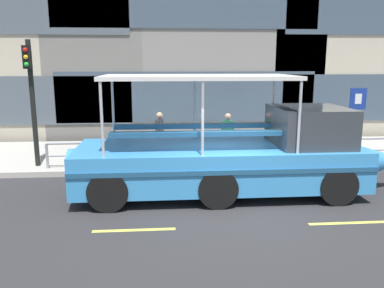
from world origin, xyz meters
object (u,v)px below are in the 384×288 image
at_px(traffic_light_pole, 31,91).
at_px(duck_tour_boat, 238,156).
at_px(pedestrian_mid_left, 228,131).
at_px(pedestrian_mid_right, 160,131).
at_px(parking_sign, 357,111).
at_px(pedestrian_near_bow, 302,129).

distance_m(traffic_light_pole, duck_tour_boat, 6.98).
distance_m(pedestrian_mid_left, pedestrian_mid_right, 2.43).
xyz_separation_m(traffic_light_pole, parking_sign, (11.13, 0.41, -0.78)).
height_order(parking_sign, pedestrian_mid_left, parking_sign).
bearing_deg(duck_tour_boat, pedestrian_mid_right, 122.05).
xyz_separation_m(duck_tour_boat, pedestrian_mid_right, (-2.16, 3.45, 0.14)).
bearing_deg(parking_sign, pedestrian_near_bow, 157.70).
xyz_separation_m(parking_sign, pedestrian_mid_left, (-4.62, 0.19, -0.72)).
bearing_deg(pedestrian_mid_left, traffic_light_pole, -174.74).
bearing_deg(pedestrian_near_bow, pedestrian_mid_right, -176.56).
relative_size(parking_sign, pedestrian_near_bow, 1.62).
bearing_deg(duck_tour_boat, parking_sign, 32.12).
height_order(duck_tour_boat, pedestrian_mid_left, duck_tour_boat).
height_order(traffic_light_pole, pedestrian_mid_left, traffic_light_pole).
bearing_deg(pedestrian_mid_right, pedestrian_near_bow, 3.44).
distance_m(parking_sign, pedestrian_mid_left, 4.68).
bearing_deg(traffic_light_pole, parking_sign, 2.08).
height_order(parking_sign, pedestrian_mid_right, parking_sign).
bearing_deg(pedestrian_mid_right, pedestrian_mid_left, -4.52).
xyz_separation_m(pedestrian_mid_left, pedestrian_mid_right, (-2.42, 0.19, 0.02)).
xyz_separation_m(pedestrian_near_bow, pedestrian_mid_right, (-5.32, -0.32, 0.07)).
height_order(traffic_light_pole, pedestrian_mid_right, traffic_light_pole).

